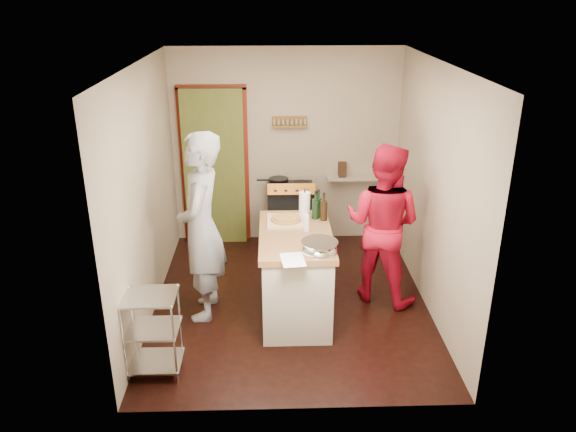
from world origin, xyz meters
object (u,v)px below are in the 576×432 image
object	(u,v)px
stove	(290,216)
person_red	(382,224)
person_stripe	(201,228)
island	(296,272)
wire_shelving	(152,330)

from	to	relation	value
stove	person_red	distance (m)	1.71
stove	person_stripe	xyz separation A→B (m)	(-0.97, -1.62, 0.55)
person_stripe	island	bearing A→B (deg)	88.29
stove	wire_shelving	world-z (taller)	stove
wire_shelving	stove	bearing A→B (deg)	63.15
island	person_red	world-z (taller)	person_red
stove	person_stripe	world-z (taller)	person_stripe
person_stripe	person_red	bearing A→B (deg)	100.44
person_red	island	bearing A→B (deg)	51.18
island	person_red	distance (m)	1.09
wire_shelving	person_stripe	bearing A→B (deg)	70.26
island	person_stripe	xyz separation A→B (m)	(-0.97, 0.07, 0.50)
stove	island	size ratio (longest dim) A/B	0.72
stove	wire_shelving	xyz separation A→B (m)	(-1.33, -2.62, -0.01)
person_stripe	person_red	size ratio (longest dim) A/B	1.11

